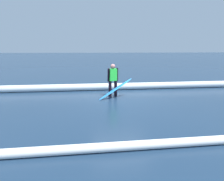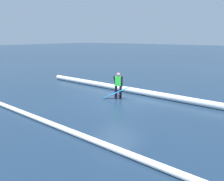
{
  "view_description": "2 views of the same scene",
  "coord_description": "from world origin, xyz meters",
  "views": [
    {
      "loc": [
        1.21,
        8.15,
        2.19
      ],
      "look_at": [
        0.54,
        1.76,
        0.77
      ],
      "focal_mm": 30.68,
      "sensor_mm": 36.0,
      "label": 1
    },
    {
      "loc": [
        -6.49,
        8.81,
        3.45
      ],
      "look_at": [
        -0.13,
        0.66,
        0.74
      ],
      "focal_mm": 32.56,
      "sensor_mm": 36.0,
      "label": 2
    }
  ],
  "objects": [
    {
      "name": "surfboard",
      "position": [
        0.17,
        -0.13,
        0.41
      ],
      "size": [
        1.64,
        0.84,
        0.87
      ],
      "color": "#268CE5",
      "rests_on": "ground_plane"
    },
    {
      "name": "ground_plane",
      "position": [
        0.0,
        0.0,
        0.0
      ],
      "size": [
        186.04,
        186.04,
        0.0
      ],
      "primitive_type": "plane",
      "color": "#1D344D"
    },
    {
      "name": "surfer",
      "position": [
        0.26,
        -0.44,
        0.84
      ],
      "size": [
        0.5,
        0.33,
        1.5
      ],
      "rotation": [
        0.0,
        0.0,
        0.3
      ],
      "color": "black",
      "rests_on": "ground_plane"
    },
    {
      "name": "wave_crest_foreground",
      "position": [
        -0.62,
        -1.88,
        0.18
      ],
      "size": [
        16.45,
        0.6,
        0.36
      ],
      "primitive_type": "cylinder",
      "rotation": [
        0.0,
        1.57,
        0.01
      ],
      "color": "white",
      "rests_on": "ground_plane"
    }
  ]
}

